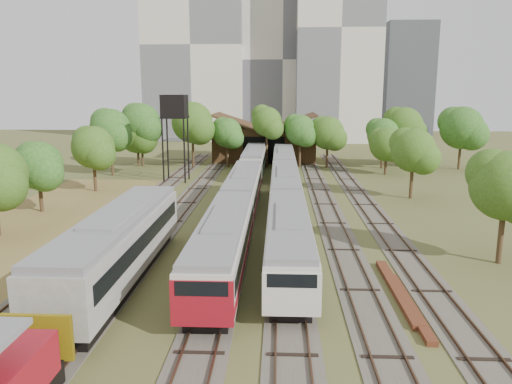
{
  "coord_description": "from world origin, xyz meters",
  "views": [
    {
      "loc": [
        1.35,
        -23.53,
        11.08
      ],
      "look_at": [
        -0.61,
        18.75,
        2.5
      ],
      "focal_mm": 35.0,
      "sensor_mm": 36.0,
      "label": 1
    }
  ],
  "objects": [
    {
      "name": "ground",
      "position": [
        0.0,
        0.0,
        0.0
      ],
      "size": [
        240.0,
        240.0,
        0.0
      ],
      "primitive_type": "plane",
      "color": "#475123",
      "rests_on": "ground"
    },
    {
      "name": "tracks",
      "position": [
        -0.67,
        25.0,
        0.04
      ],
      "size": [
        24.6,
        80.0,
        0.19
      ],
      "color": "#4C473D",
      "rests_on": "ground"
    },
    {
      "name": "railcar_red_set",
      "position": [
        -2.0,
        14.14,
        1.86
      ],
      "size": [
        2.85,
        34.57,
        3.53
      ],
      "color": "black",
      "rests_on": "ground"
    },
    {
      "name": "railcar_green_set",
      "position": [
        2.0,
        24.16,
        1.82
      ],
      "size": [
        2.79,
        52.08,
        3.44
      ],
      "color": "black",
      "rests_on": "ground"
    },
    {
      "name": "railcar_rear",
      "position": [
        -2.0,
        43.29,
        1.83
      ],
      "size": [
        2.81,
        16.08,
        3.47
      ],
      "color": "black",
      "rests_on": "ground"
    },
    {
      "name": "old_grey_coach",
      "position": [
        -8.0,
        4.0,
        2.23
      ],
      "size": [
        3.29,
        18.0,
        4.08
      ],
      "color": "black",
      "rests_on": "ground"
    },
    {
      "name": "water_tower",
      "position": [
        -11.45,
        37.57,
        8.98
      ],
      "size": [
        3.08,
        3.08,
        10.66
      ],
      "color": "black",
      "rests_on": "ground"
    },
    {
      "name": "rail_pile_near",
      "position": [
        8.0,
        3.0,
        0.15
      ],
      "size": [
        0.61,
        9.14,
        0.3
      ],
      "primitive_type": "cube",
      "color": "brown",
      "rests_on": "ground"
    },
    {
      "name": "rail_pile_far",
      "position": [
        8.2,
        1.12,
        0.14
      ],
      "size": [
        0.52,
        8.32,
        0.27
      ],
      "primitive_type": "cube",
      "color": "brown",
      "rests_on": "ground"
    },
    {
      "name": "maintenance_shed",
      "position": [
        -1.0,
        57.98,
        2.91
      ],
      "size": [
        16.45,
        11.55,
        7.58
      ],
      "color": "#392215",
      "rests_on": "ground"
    },
    {
      "name": "tree_band_left",
      "position": [
        -20.06,
        23.43,
        5.33
      ],
      "size": [
        7.1,
        63.57,
        9.0
      ],
      "color": "#382616",
      "rests_on": "ground"
    },
    {
      "name": "tree_band_far",
      "position": [
        4.66,
        49.82,
        5.93
      ],
      "size": [
        52.35,
        8.06,
        9.59
      ],
      "color": "#382616",
      "rests_on": "ground"
    },
    {
      "name": "tree_band_right",
      "position": [
        15.59,
        27.37,
        4.76
      ],
      "size": [
        5.11,
        40.09,
        7.41
      ],
      "color": "#382616",
      "rests_on": "ground"
    },
    {
      "name": "tower_left",
      "position": [
        -18.0,
        95.0,
        21.0
      ],
      "size": [
        22.0,
        16.0,
        42.0
      ],
      "primitive_type": "cube",
      "color": "beige",
      "rests_on": "ground"
    },
    {
      "name": "tower_centre",
      "position": [
        2.0,
        100.0,
        18.0
      ],
      "size": [
        20.0,
        18.0,
        36.0
      ],
      "primitive_type": "cube",
      "color": "beige",
      "rests_on": "ground"
    },
    {
      "name": "tower_right",
      "position": [
        14.0,
        92.0,
        24.0
      ],
      "size": [
        18.0,
        16.0,
        48.0
      ],
      "primitive_type": "cube",
      "color": "beige",
      "rests_on": "ground"
    },
    {
      "name": "tower_far_right",
      "position": [
        34.0,
        110.0,
        14.0
      ],
      "size": [
        12.0,
        12.0,
        28.0
      ],
      "primitive_type": "cube",
      "color": "#3E4246",
      "rests_on": "ground"
    }
  ]
}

